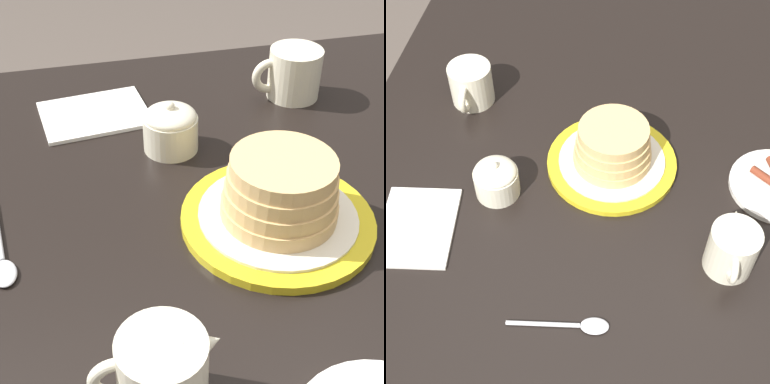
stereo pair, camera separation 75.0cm
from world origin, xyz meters
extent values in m
plane|color=#51473F|center=(0.00, 0.00, 0.00)|extent=(8.00, 8.00, 0.00)
cube|color=black|center=(0.00, 0.00, 0.72)|extent=(1.46, 0.92, 0.03)
cube|color=black|center=(-0.67, -0.40, 0.35)|extent=(0.07, 0.07, 0.70)
cube|color=black|center=(-0.67, 0.40, 0.35)|extent=(0.07, 0.07, 0.70)
cylinder|color=gold|center=(0.05, 0.03, 0.74)|extent=(0.24, 0.24, 0.01)
cylinder|color=beige|center=(0.05, 0.03, 0.74)|extent=(0.19, 0.19, 0.00)
cylinder|color=tan|center=(0.05, 0.03, 0.76)|extent=(0.14, 0.14, 0.02)
cylinder|color=tan|center=(0.05, 0.03, 0.78)|extent=(0.14, 0.14, 0.02)
cylinder|color=tan|center=(0.05, 0.03, 0.80)|extent=(0.13, 0.13, 0.02)
cylinder|color=tan|center=(0.05, 0.03, 0.82)|extent=(0.12, 0.12, 0.02)
cylinder|color=maroon|center=(0.05, 0.32, 0.75)|extent=(0.06, 0.07, 0.01)
cylinder|color=beige|center=(-0.09, -0.26, 0.77)|extent=(0.09, 0.09, 0.08)
torus|color=beige|center=(-0.04, -0.26, 0.77)|extent=(0.06, 0.01, 0.06)
cylinder|color=#472819|center=(-0.09, -0.26, 0.81)|extent=(0.08, 0.08, 0.00)
cylinder|color=beige|center=(0.23, 0.24, 0.77)|extent=(0.08, 0.08, 0.09)
cone|color=beige|center=(0.19, 0.24, 0.81)|extent=(0.04, 0.04, 0.04)
torus|color=beige|center=(0.27, 0.24, 0.78)|extent=(0.05, 0.01, 0.05)
cylinder|color=beige|center=(0.14, -0.16, 0.76)|extent=(0.08, 0.08, 0.05)
ellipsoid|color=beige|center=(0.14, -0.16, 0.78)|extent=(0.07, 0.07, 0.03)
sphere|color=beige|center=(0.14, -0.16, 0.80)|extent=(0.01, 0.01, 0.01)
cube|color=silver|center=(0.24, -0.27, 0.73)|extent=(0.18, 0.14, 0.01)
cylinder|color=silver|center=(0.38, -0.03, 0.73)|extent=(0.02, 0.11, 0.01)
ellipsoid|color=silver|center=(0.37, 0.05, 0.73)|extent=(0.03, 0.05, 0.01)
camera|label=1|loc=(0.28, 0.54, 1.21)|focal=55.00mm
camera|label=2|loc=(0.77, 0.08, 1.55)|focal=55.00mm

